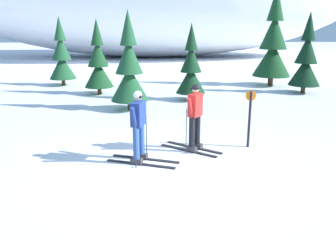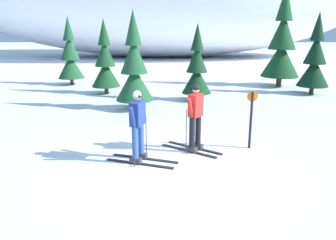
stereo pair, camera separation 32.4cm
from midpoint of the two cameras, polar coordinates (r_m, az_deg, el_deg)
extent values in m
plane|color=white|center=(8.37, -2.00, -7.47)|extent=(120.00, 120.00, 0.00)
cube|color=black|center=(8.74, -4.74, -6.37)|extent=(1.67, 0.66, 0.03)
cube|color=black|center=(8.44, -5.63, -7.21)|extent=(1.67, 0.66, 0.03)
cube|color=#38383D|center=(8.75, -5.36, -5.84)|extent=(0.31, 0.22, 0.12)
cube|color=#38383D|center=(8.45, -6.27, -6.66)|extent=(0.31, 0.22, 0.12)
cylinder|color=#2D519E|center=(8.60, -5.44, -3.05)|extent=(0.15, 0.15, 0.78)
cylinder|color=#2D519E|center=(8.29, -6.36, -3.78)|extent=(0.15, 0.15, 0.78)
cube|color=navy|center=(8.26, -6.02, 1.04)|extent=(0.37, 0.50, 0.58)
cylinder|color=navy|center=(8.51, -5.30, 1.11)|extent=(0.18, 0.29, 0.58)
cylinder|color=navy|center=(8.03, -6.76, 0.19)|extent=(0.18, 0.29, 0.58)
sphere|color=beige|center=(8.16, -6.10, 3.85)|extent=(0.19, 0.19, 0.19)
sphere|color=white|center=(8.16, -6.11, 4.06)|extent=(0.21, 0.21, 0.21)
cube|color=black|center=(8.13, -5.58, 3.89)|extent=(0.08, 0.15, 0.07)
cylinder|color=#2D2D33|center=(8.74, -4.61, -2.65)|extent=(0.02, 0.02, 1.10)
cylinder|color=#2D2D33|center=(8.90, -4.55, -5.65)|extent=(0.07, 0.07, 0.01)
cylinder|color=#2D2D33|center=(8.11, -6.49, -4.16)|extent=(0.02, 0.02, 1.10)
cylinder|color=#2D2D33|center=(8.28, -6.39, -7.36)|extent=(0.07, 0.07, 0.01)
cube|color=black|center=(9.27, 2.32, -5.05)|extent=(1.42, 1.08, 0.03)
cube|color=black|center=(9.51, 3.29, -4.51)|extent=(1.42, 1.08, 0.03)
cube|color=#38383D|center=(9.20, 2.86, -4.73)|extent=(0.31, 0.28, 0.12)
cube|color=#38383D|center=(9.44, 3.82, -4.20)|extent=(0.31, 0.28, 0.12)
cylinder|color=black|center=(9.05, 2.90, -2.00)|extent=(0.15, 0.15, 0.80)
cylinder|color=black|center=(9.30, 3.87, -1.53)|extent=(0.15, 0.15, 0.80)
cube|color=red|center=(8.99, 3.46, 2.46)|extent=(0.42, 0.45, 0.59)
cylinder|color=red|center=(8.80, 2.65, 1.85)|extent=(0.24, 0.28, 0.58)
cylinder|color=red|center=(9.21, 4.22, 2.43)|extent=(0.24, 0.28, 0.58)
sphere|color=beige|center=(8.91, 3.50, 5.10)|extent=(0.19, 0.19, 0.19)
sphere|color=black|center=(8.90, 3.50, 5.29)|extent=(0.21, 0.21, 0.21)
cube|color=black|center=(8.95, 3.06, 5.21)|extent=(0.12, 0.14, 0.07)
cylinder|color=#2D2D33|center=(8.92, 1.97, -1.90)|extent=(0.02, 0.02, 1.20)
cylinder|color=#2D2D33|center=(9.09, 1.94, -5.16)|extent=(0.07, 0.07, 0.01)
cylinder|color=#2D2D33|center=(9.46, 4.11, -0.90)|extent=(0.02, 0.02, 1.20)
cylinder|color=#2D2D33|center=(9.63, 4.05, -4.00)|extent=(0.07, 0.07, 0.01)
cylinder|color=#47301E|center=(20.22, -17.21, 6.16)|extent=(0.20, 0.20, 0.50)
cone|color=#1E512D|center=(20.12, -17.38, 8.30)|extent=(1.43, 1.43, 1.28)
cone|color=#1E512D|center=(20.03, -17.62, 11.21)|extent=(1.03, 1.03, 1.28)
cone|color=#1E512D|center=(20.00, -17.86, 14.14)|extent=(0.63, 0.63, 1.28)
cylinder|color=#47301E|center=(17.20, -11.69, 4.98)|extent=(0.19, 0.19, 0.48)
cone|color=#194723|center=(17.09, -11.82, 7.38)|extent=(1.37, 1.37, 1.22)
cone|color=#194723|center=(16.99, -12.01, 10.65)|extent=(0.98, 0.98, 1.22)
cone|color=#194723|center=(16.94, -12.19, 13.95)|extent=(0.60, 0.60, 1.22)
cylinder|color=#47301E|center=(13.80, -6.89, 2.75)|extent=(0.21, 0.21, 0.52)
cone|color=#1E512D|center=(13.65, -7.00, 5.96)|extent=(1.47, 1.47, 1.32)
cone|color=#1E512D|center=(13.52, -7.14, 10.37)|extent=(1.06, 1.06, 1.32)
cone|color=#1E512D|center=(13.47, -7.30, 14.85)|extent=(0.65, 0.65, 1.32)
cylinder|color=#47301E|center=(15.47, 3.11, 4.08)|extent=(0.18, 0.18, 0.45)
cone|color=#14381E|center=(15.36, 3.14, 6.60)|extent=(1.29, 1.29, 1.15)
cone|color=#14381E|center=(15.24, 3.20, 10.03)|extent=(0.93, 0.93, 1.15)
cone|color=#14381E|center=(15.18, 3.25, 13.49)|extent=(0.57, 0.57, 1.15)
cylinder|color=#47301E|center=(20.05, 16.00, 6.48)|extent=(0.28, 0.28, 0.71)
cone|color=#194723|center=(19.92, 16.23, 9.55)|extent=(2.03, 2.03, 1.82)
cone|color=#194723|center=(19.85, 16.55, 13.72)|extent=(1.46, 1.46, 1.82)
cone|color=#194723|center=(19.87, 16.89, 17.90)|extent=(0.89, 0.89, 1.82)
cylinder|color=#47301E|center=(18.31, 20.80, 4.98)|extent=(0.21, 0.21, 0.52)
cone|color=black|center=(18.20, 21.04, 7.44)|extent=(1.49, 1.49, 1.33)
cone|color=black|center=(18.10, 21.37, 10.78)|extent=(1.07, 1.07, 1.33)
cone|color=black|center=(18.07, 21.71, 14.14)|extent=(0.66, 0.66, 1.33)
cylinder|color=black|center=(9.58, 12.26, 0.07)|extent=(0.07, 0.07, 1.55)
cylinder|color=orange|center=(9.43, 12.49, 3.92)|extent=(0.28, 0.02, 0.28)
camera|label=1|loc=(0.16, -91.07, -0.29)|focal=37.19mm
camera|label=2|loc=(0.16, 88.93, 0.29)|focal=37.19mm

